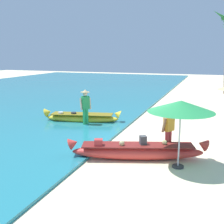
% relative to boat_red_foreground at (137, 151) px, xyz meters
% --- Properties ---
extents(ground_plane, '(80.00, 80.00, 0.00)m').
position_rel_boat_red_foreground_xyz_m(ground_plane, '(-0.31, 1.33, -0.29)').
color(ground_plane, beige).
extents(sea, '(24.00, 56.00, 0.10)m').
position_rel_boat_red_foreground_xyz_m(sea, '(-13.54, 9.33, -0.24)').
color(sea, teal).
rests_on(sea, ground).
extents(boat_red_foreground, '(4.60, 2.01, 0.81)m').
position_rel_boat_red_foreground_xyz_m(boat_red_foreground, '(0.00, 0.00, 0.00)').
color(boat_red_foreground, red).
rests_on(boat_red_foreground, ground).
extents(boat_yellow_midground, '(4.06, 1.57, 0.77)m').
position_rel_boat_red_foreground_xyz_m(boat_yellow_midground, '(-3.99, 4.00, -0.02)').
color(boat_yellow_midground, yellow).
rests_on(boat_yellow_midground, ground).
extents(person_vendor_hatted, '(0.53, 0.54, 1.82)m').
position_rel_boat_red_foreground_xyz_m(person_vendor_hatted, '(-3.51, 3.41, 0.76)').
color(person_vendor_hatted, green).
rests_on(person_vendor_hatted, ground).
extents(person_tourist_customer, '(0.45, 0.57, 1.68)m').
position_rel_boat_red_foreground_xyz_m(person_tourist_customer, '(0.90, 0.79, 0.66)').
color(person_tourist_customer, '#B2383D').
rests_on(person_tourist_customer, ground).
extents(patio_umbrella_large, '(2.02, 2.02, 2.13)m').
position_rel_boat_red_foreground_xyz_m(patio_umbrella_large, '(1.39, -0.24, 1.65)').
color(patio_umbrella_large, '#B7B7BC').
rests_on(patio_umbrella_large, ground).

